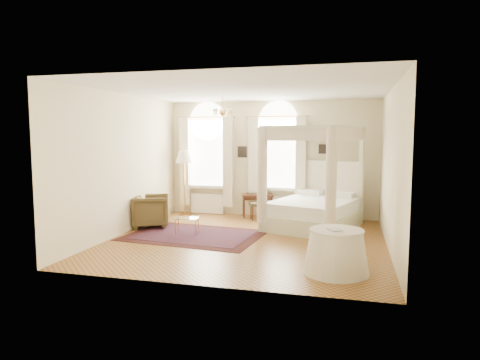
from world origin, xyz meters
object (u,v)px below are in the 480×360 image
(floor_lamp, at_px, (184,160))
(stool, at_px, (257,206))
(writing_desk, at_px, (257,197))
(side_table, at_px, (336,252))
(coffee_table, at_px, (187,219))
(nightstand, at_px, (348,211))
(armchair, at_px, (151,211))
(canopy_bed, at_px, (313,205))

(floor_lamp, bearing_deg, stool, -4.81)
(writing_desk, xyz_separation_m, side_table, (2.34, -4.54, -0.20))
(stool, xyz_separation_m, floor_lamp, (-2.22, 0.19, 1.22))
(stool, distance_m, floor_lamp, 2.54)
(coffee_table, height_order, side_table, side_table)
(coffee_table, bearing_deg, stool, 57.61)
(stool, bearing_deg, writing_desk, 102.18)
(nightstand, relative_size, armchair, 0.66)
(nightstand, height_order, floor_lamp, floor_lamp)
(canopy_bed, distance_m, nightstand, 1.39)
(canopy_bed, relative_size, armchair, 3.12)
(writing_desk, bearing_deg, floor_lamp, -174.72)
(nightstand, distance_m, writing_desk, 2.52)
(writing_desk, bearing_deg, side_table, -62.77)
(armchair, bearing_deg, floor_lamp, -31.54)
(stool, bearing_deg, coffee_table, -122.39)
(canopy_bed, relative_size, side_table, 2.54)
(canopy_bed, distance_m, floor_lamp, 4.02)
(floor_lamp, bearing_deg, canopy_bed, -12.70)
(floor_lamp, bearing_deg, side_table, -44.14)
(nightstand, height_order, stool, nightstand)
(nightstand, bearing_deg, side_table, -92.13)
(writing_desk, bearing_deg, canopy_bed, -32.51)
(armchair, relative_size, coffee_table, 1.47)
(canopy_bed, height_order, floor_lamp, canopy_bed)
(writing_desk, bearing_deg, stool, -77.82)
(canopy_bed, relative_size, floor_lamp, 1.49)
(writing_desk, xyz_separation_m, floor_lamp, (-2.14, -0.20, 1.05))
(floor_lamp, bearing_deg, armchair, -97.66)
(floor_lamp, bearing_deg, coffee_table, -67.02)
(canopy_bed, distance_m, side_table, 3.56)
(nightstand, relative_size, stool, 1.09)
(nightstand, relative_size, coffee_table, 0.96)
(nightstand, relative_size, floor_lamp, 0.31)
(canopy_bed, distance_m, stool, 1.71)
(floor_lamp, distance_m, side_table, 6.36)
(coffee_table, bearing_deg, writing_desk, 63.50)
(side_table, bearing_deg, canopy_bed, 101.15)
(stool, distance_m, side_table, 4.73)
(writing_desk, distance_m, side_table, 5.11)
(floor_lamp, xyz_separation_m, side_table, (4.48, -4.34, -1.24))
(canopy_bed, relative_size, stool, 5.19)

